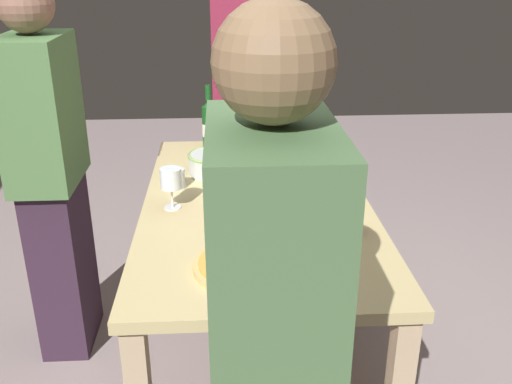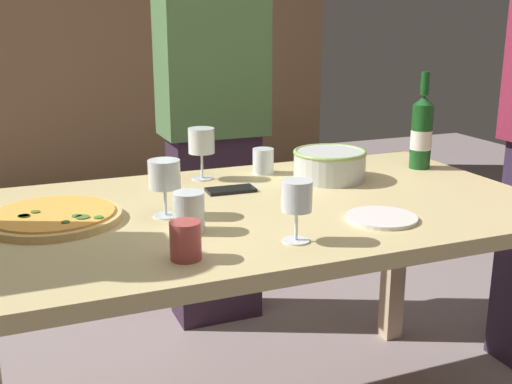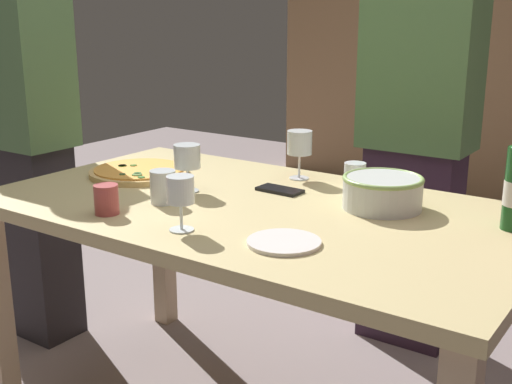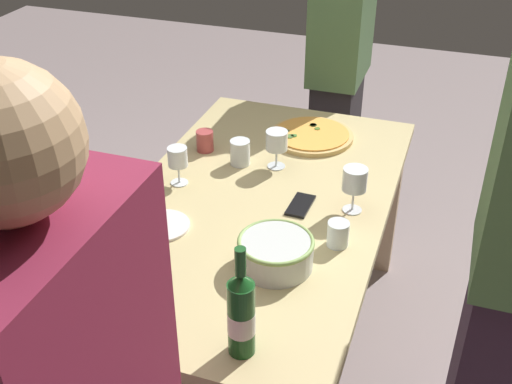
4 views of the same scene
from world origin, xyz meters
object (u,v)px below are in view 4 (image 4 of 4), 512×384
(cell_phone, at_px, (301,205))
(wine_bottle, at_px, (241,314))
(wine_glass_far_left, at_px, (277,142))
(person_host, at_px, (339,72))
(serving_bowl, at_px, (276,251))
(wine_glass_by_bottle, at_px, (355,181))
(wine_glass_near_pizza, at_px, (178,158))
(cup_amber, at_px, (338,234))
(pizza, at_px, (311,135))
(dining_table, at_px, (256,223))
(cup_spare, at_px, (205,141))
(side_plate, at_px, (162,226))
(cup_ceramic, at_px, (240,152))

(cell_phone, bearing_deg, wine_bottle, -84.67)
(wine_glass_far_left, xyz_separation_m, person_host, (-0.87, 0.04, -0.04))
(serving_bowl, height_order, wine_glass_by_bottle, wine_glass_by_bottle)
(serving_bowl, bearing_deg, wine_glass_near_pizza, -125.88)
(wine_glass_by_bottle, height_order, cup_amber, wine_glass_by_bottle)
(pizza, relative_size, cell_phone, 2.38)
(wine_bottle, relative_size, cell_phone, 2.26)
(serving_bowl, bearing_deg, cup_amber, 136.75)
(cup_amber, xyz_separation_m, cell_phone, (-0.17, -0.17, -0.04))
(wine_bottle, height_order, person_host, person_host)
(wine_glass_far_left, height_order, person_host, person_host)
(cell_phone, bearing_deg, wine_glass_by_bottle, 13.21)
(wine_glass_near_pizza, bearing_deg, dining_table, 85.50)
(wine_bottle, distance_m, wine_glass_far_left, 0.96)
(wine_bottle, height_order, wine_glass_far_left, wine_bottle)
(serving_bowl, bearing_deg, cell_phone, -177.39)
(dining_table, xyz_separation_m, pizza, (-0.53, 0.06, 0.11))
(cup_spare, xyz_separation_m, person_host, (-0.84, 0.35, 0.02))
(side_plate, height_order, cell_phone, same)
(pizza, bearing_deg, cup_amber, 21.07)
(wine_glass_near_pizza, height_order, wine_glass_far_left, wine_glass_far_left)
(cup_amber, bearing_deg, side_plate, -80.86)
(wine_glass_near_pizza, distance_m, side_plate, 0.30)
(pizza, xyz_separation_m, wine_glass_far_left, (0.27, -0.07, 0.09))
(cup_amber, relative_size, cup_spare, 0.99)
(cup_amber, distance_m, person_host, 1.32)
(wine_glass_by_bottle, xyz_separation_m, side_plate, (0.30, -0.57, -0.11))
(wine_bottle, xyz_separation_m, person_host, (-1.81, -0.16, -0.06))
(wine_bottle, xyz_separation_m, cup_ceramic, (-0.91, -0.34, -0.08))
(wine_bottle, bearing_deg, cup_ceramic, -159.64)
(dining_table, bearing_deg, cup_ceramic, -148.22)
(dining_table, bearing_deg, side_plate, -44.06)
(cup_spare, distance_m, cell_phone, 0.55)
(wine_glass_by_bottle, bearing_deg, cell_phone, -78.98)
(wine_glass_by_bottle, height_order, cup_spare, wine_glass_by_bottle)
(dining_table, height_order, cup_spare, cup_spare)
(pizza, distance_m, wine_glass_near_pizza, 0.63)
(serving_bowl, bearing_deg, wine_bottle, 3.65)
(wine_glass_by_bottle, relative_size, cell_phone, 1.14)
(pizza, height_order, wine_bottle, wine_bottle)
(wine_glass_far_left, bearing_deg, dining_table, 1.29)
(dining_table, distance_m, serving_bowl, 0.39)
(side_plate, relative_size, person_host, 0.11)
(pizza, height_order, wine_glass_near_pizza, wine_glass_near_pizza)
(wine_glass_far_left, xyz_separation_m, cup_ceramic, (0.02, -0.14, -0.06))
(cell_phone, bearing_deg, wine_glass_near_pizza, -178.64)
(dining_table, height_order, wine_glass_by_bottle, wine_glass_by_bottle)
(pizza, relative_size, wine_glass_near_pizza, 2.35)
(serving_bowl, height_order, cup_ceramic, cup_ceramic)
(wine_glass_by_bottle, height_order, cell_phone, wine_glass_by_bottle)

